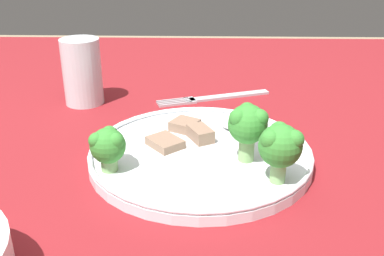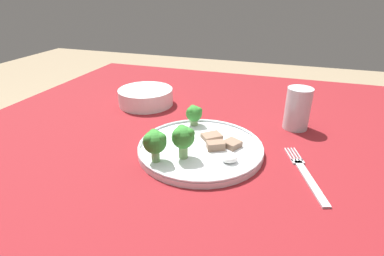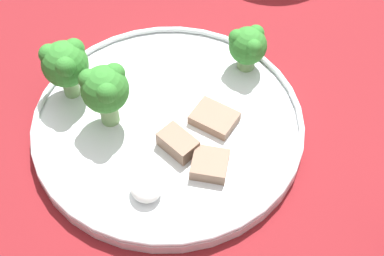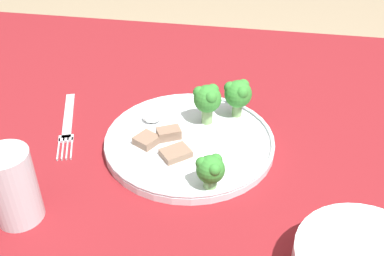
# 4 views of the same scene
# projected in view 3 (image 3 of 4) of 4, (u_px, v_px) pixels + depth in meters

# --- Properties ---
(table) EXTENTS (1.28, 1.13, 0.75)m
(table) POSITION_uv_depth(u_px,v_px,m) (240.00, 172.00, 0.61)
(table) COLOR maroon
(table) RESTS_ON ground_plane
(dinner_plate) EXTENTS (0.27, 0.27, 0.02)m
(dinner_plate) POSITION_uv_depth(u_px,v_px,m) (168.00, 124.00, 0.53)
(dinner_plate) COLOR white
(dinner_plate) RESTS_ON table
(broccoli_floret_near_rim_left) EXTENTS (0.05, 0.05, 0.07)m
(broccoli_floret_near_rim_left) POSITION_uv_depth(u_px,v_px,m) (105.00, 90.00, 0.49)
(broccoli_floret_near_rim_left) COLOR #7FA866
(broccoli_floret_near_rim_left) RESTS_ON dinner_plate
(broccoli_floret_center_left) EXTENTS (0.04, 0.04, 0.05)m
(broccoli_floret_center_left) POSITION_uv_depth(u_px,v_px,m) (248.00, 46.00, 0.55)
(broccoli_floret_center_left) COLOR #7FA866
(broccoli_floret_center_left) RESTS_ON dinner_plate
(broccoli_floret_back_left) EXTENTS (0.05, 0.05, 0.07)m
(broccoli_floret_back_left) POSITION_uv_depth(u_px,v_px,m) (65.00, 64.00, 0.52)
(broccoli_floret_back_left) COLOR #7FA866
(broccoli_floret_back_left) RESTS_ON dinner_plate
(meat_slice_front_slice) EXTENTS (0.04, 0.04, 0.02)m
(meat_slice_front_slice) POSITION_uv_depth(u_px,v_px,m) (178.00, 143.00, 0.50)
(meat_slice_front_slice) COLOR #846651
(meat_slice_front_slice) RESTS_ON dinner_plate
(meat_slice_middle_slice) EXTENTS (0.04, 0.04, 0.01)m
(meat_slice_middle_slice) POSITION_uv_depth(u_px,v_px,m) (210.00, 164.00, 0.49)
(meat_slice_middle_slice) COLOR #846651
(meat_slice_middle_slice) RESTS_ON dinner_plate
(meat_slice_rear_slice) EXTENTS (0.05, 0.05, 0.01)m
(meat_slice_rear_slice) POSITION_uv_depth(u_px,v_px,m) (214.00, 118.00, 0.53)
(meat_slice_rear_slice) COLOR #846651
(meat_slice_rear_slice) RESTS_ON dinner_plate
(sauce_dollop) EXTENTS (0.03, 0.03, 0.02)m
(sauce_dollop) POSITION_uv_depth(u_px,v_px,m) (146.00, 187.00, 0.47)
(sauce_dollop) COLOR white
(sauce_dollop) RESTS_ON dinner_plate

